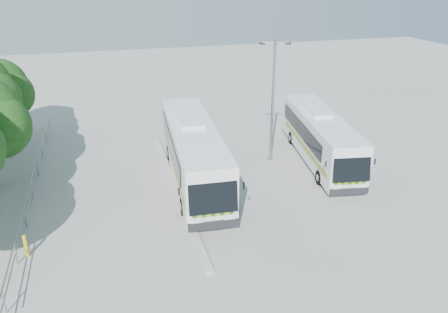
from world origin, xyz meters
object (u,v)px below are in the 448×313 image
object	(u,v)px
coach_adjacent	(320,137)
lamppost	(273,96)
tree_far_e	(0,87)
coach_main	(194,152)
bollard	(26,246)

from	to	relation	value
coach_adjacent	lamppost	xyz separation A→B (m)	(-2.99, 0.97, 2.63)
tree_far_e	coach_main	xyz separation A→B (m)	(11.63, -10.56, -2.04)
coach_adjacent	lamppost	distance (m)	4.10
coach_adjacent	bollard	xyz separation A→B (m)	(-17.11, -5.95, -1.11)
tree_far_e	lamppost	size ratio (longest dim) A/B	0.76
lamppost	bollard	xyz separation A→B (m)	(-14.12, -6.92, -3.74)
lamppost	coach_main	bearing A→B (deg)	-147.88
coach_main	coach_adjacent	world-z (taller)	coach_main
coach_main	coach_adjacent	size ratio (longest dim) A/B	1.10
coach_main	bollard	size ratio (longest dim) A/B	11.26
coach_main	coach_adjacent	distance (m)	8.49
coach_main	bollard	bearing A→B (deg)	-144.55
lamppost	tree_far_e	bearing A→B (deg)	168.03
coach_main	lamppost	size ratio (longest dim) A/B	1.58
coach_main	bollard	distance (m)	10.23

